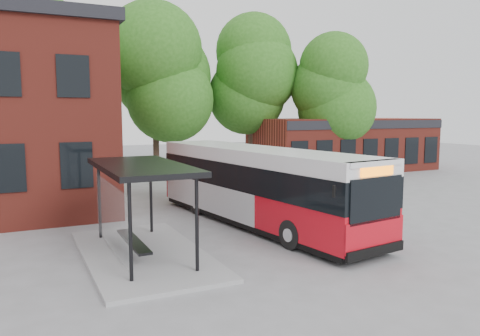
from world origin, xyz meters
name	(u,v)px	position (x,y,z in m)	size (l,w,h in m)	color
ground	(257,232)	(0.00, 0.00, 0.00)	(100.00, 100.00, 0.00)	slate
shop_row	(344,145)	(15.00, 14.00, 2.00)	(14.00, 6.20, 4.00)	maroon
bus_shelter	(142,210)	(-4.50, -1.00, 1.45)	(3.60, 7.00, 2.90)	black
bike_rail	(311,179)	(9.28, 10.00, 0.19)	(5.20, 0.10, 0.38)	black
tree_0	(47,95)	(-6.00, 16.00, 5.50)	(7.92, 7.92, 11.00)	#255B18
tree_1	(155,102)	(1.00, 17.00, 5.20)	(7.92, 7.92, 10.40)	#255B18
tree_2	(252,98)	(8.00, 16.00, 5.50)	(7.92, 7.92, 11.00)	#255B18
tree_3	(340,110)	(13.00, 12.00, 4.64)	(7.04, 7.04, 9.28)	#255B18
city_bus	(258,187)	(0.65, 1.14, 1.52)	(2.55, 11.96, 3.04)	red
bicycle_1	(290,176)	(7.43, 9.57, 0.52)	(0.49, 1.74, 1.04)	#292931
bicycle_2	(294,174)	(8.27, 10.42, 0.47)	(0.62, 1.79, 0.94)	black
bicycle_3	(316,174)	(9.60, 9.98, 0.47)	(0.44, 1.55, 0.93)	black
bicycle_4	(311,172)	(9.89, 10.85, 0.49)	(0.66, 1.88, 0.99)	black
bicycle_5	(323,176)	(9.60, 9.16, 0.47)	(0.44, 1.56, 0.93)	#242329
bicycle_6	(336,173)	(11.06, 9.71, 0.49)	(0.65, 1.87, 0.98)	black
bicycle_7	(331,171)	(11.40, 10.69, 0.49)	(0.46, 1.63, 0.98)	black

